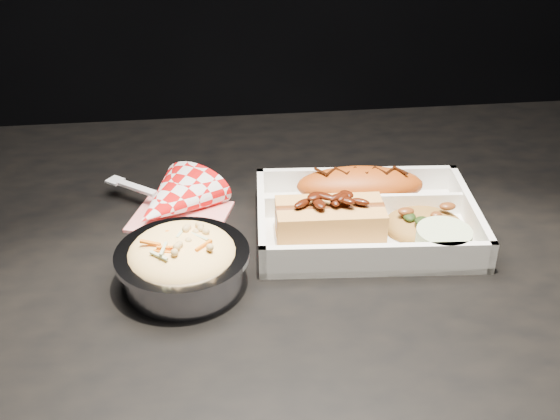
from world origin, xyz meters
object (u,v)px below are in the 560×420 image
Objects in this scene: dining_table at (317,319)px; food_tray at (365,223)px; hotdog at (330,219)px; fried_pastry at (360,185)px; foil_coleslaw_cup at (183,261)px; napkin_fork at (171,202)px.

food_tray reaches higher than dining_table.
food_tray is 2.15× the size of hotdog.
fried_pastry is (0.07, 0.10, 0.12)m from dining_table.
food_tray is 0.23m from foil_coleslaw_cup.
napkin_fork reaches higher than food_tray.
foil_coleslaw_cup is at bearing -154.43° from food_tray.
food_tray is 1.70× the size of fried_pastry.
foil_coleslaw_cup is 0.15m from napkin_fork.
hotdog is at bearing -123.19° from fried_pastry.
napkin_fork is at bearing 168.82° from food_tray.
napkin_fork reaches higher than dining_table.
fried_pastry is 1.13× the size of foil_coleslaw_cup.
dining_table is 9.82× the size of hotdog.
hotdog is at bearing 56.67° from dining_table.
napkin_fork is (-0.22, 0.06, 0.01)m from food_tray.
fried_pastry is at bearing 90.00° from food_tray.
hotdog is at bearing 12.45° from napkin_fork.
hotdog is (0.01, 0.02, 0.12)m from dining_table.
fried_pastry reaches higher than dining_table.
dining_table is 0.13m from hotdog.
dining_table is 4.56× the size of food_tray.
food_tray is at bearing 29.02° from hotdog.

